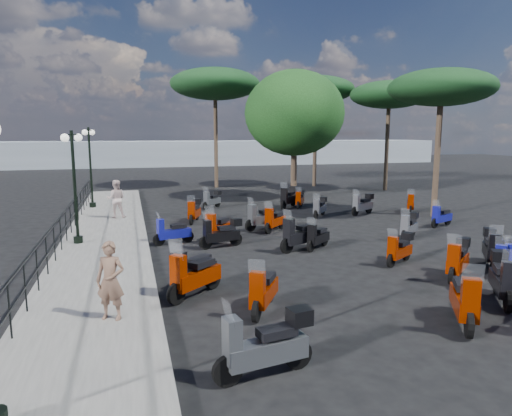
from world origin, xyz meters
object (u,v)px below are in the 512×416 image
object	(u,v)px
scooter_11	(212,200)
pine_2	(215,84)
scooter_6	(465,301)
scooter_7	(263,292)
scooter_13	(503,280)
scooter_20	(503,258)
scooter_4	(172,233)
pine_3	(441,88)
pine_1	(389,95)
scooter_29	(410,204)
scooter_15	(300,236)
scooter_28	(363,205)
lamp_post_1	(74,180)
scooter_16	(275,220)
scooter_9	(218,228)
scooter_3	(221,234)
scooter_0	(265,346)
scooter_19	(458,260)
scooter_17	(289,198)
woman	(110,281)
scooter_10	(262,218)
scooter_27	(441,217)
scooter_5	(194,212)
pine_0	(316,90)
scooter_2	(194,276)
scooter_14	(400,250)
lamp_post_2	(90,162)
broadleaf_tree	(295,113)
scooter_25	(491,249)
scooter_21	(409,227)
scooter_22	(320,208)
scooter_30	(512,257)
pedestrian_far	(116,199)
scooter_1	(192,273)
scooter_23	(300,199)

from	to	relation	value
scooter_11	pine_2	bearing A→B (deg)	-56.19
scooter_6	scooter_7	bearing A→B (deg)	6.07
scooter_13	scooter_20	size ratio (longest dim) A/B	1.29
scooter_4	pine_3	bearing A→B (deg)	-94.80
pine_1	scooter_29	bearing A→B (deg)	-113.71
scooter_15	scooter_28	size ratio (longest dim) A/B	1.15
scooter_4	pine_1	distance (m)	20.86
lamp_post_1	scooter_16	distance (m)	7.72
scooter_9	scooter_13	world-z (taller)	scooter_13
scooter_3	scooter_28	size ratio (longest dim) A/B	1.07
scooter_7	scooter_11	bearing A→B (deg)	-64.68
scooter_0	scooter_19	world-z (taller)	scooter_0
scooter_4	scooter_17	size ratio (longest dim) A/B	1.03
woman	scooter_10	bearing A→B (deg)	77.70
scooter_17	scooter_27	distance (m)	7.93
scooter_7	scooter_17	xyz separation A→B (m)	(5.41, 13.49, 0.07)
scooter_28	scooter_19	bearing A→B (deg)	138.98
scooter_15	scooter_19	bearing A→B (deg)	-167.66
scooter_5	scooter_6	distance (m)	13.21
scooter_5	pine_1	size ratio (longest dim) A/B	0.21
lamp_post_1	pine_0	xyz separation A→B (m)	(15.33, 15.24, 4.73)
scooter_2	scooter_15	bearing A→B (deg)	-89.97
lamp_post_1	scooter_15	bearing A→B (deg)	3.60
scooter_14	pine_1	size ratio (longest dim) A/B	0.18
scooter_0	pine_3	size ratio (longest dim) A/B	0.26
lamp_post_1	scooter_11	size ratio (longest dim) A/B	3.26
scooter_7	lamp_post_2	bearing A→B (deg)	-42.39
scooter_14	pine_1	world-z (taller)	pine_1
scooter_29	broadleaf_tree	distance (m)	8.83
scooter_15	broadleaf_tree	size ratio (longest dim) A/B	0.23
scooter_29	scooter_20	bearing A→B (deg)	103.56
scooter_9	scooter_25	size ratio (longest dim) A/B	0.94
scooter_10	scooter_21	bearing A→B (deg)	-144.81
scooter_28	scooter_22	bearing A→B (deg)	64.31
pine_2	scooter_22	bearing A→B (deg)	-79.33
scooter_2	broadleaf_tree	world-z (taller)	broadleaf_tree
scooter_7	scooter_28	bearing A→B (deg)	-96.82
scooter_3	scooter_19	size ratio (longest dim) A/B	1.14
scooter_30	pine_2	size ratio (longest dim) A/B	0.15
lamp_post_1	scooter_17	size ratio (longest dim) A/B	2.67
scooter_9	scooter_20	world-z (taller)	scooter_9
scooter_9	scooter_25	world-z (taller)	scooter_9
scooter_15	scooter_30	bearing A→B (deg)	-154.11
pedestrian_far	pine_3	distance (m)	15.78
pine_2	scooter_1	bearing A→B (deg)	-102.20
lamp_post_2	pine_2	xyz separation A→B (m)	(8.11, 8.25, 4.92)
lamp_post_1	scooter_11	world-z (taller)	lamp_post_1
lamp_post_1	scooter_6	size ratio (longest dim) A/B	2.35
scooter_10	scooter_23	size ratio (longest dim) A/B	1.25
scooter_13	scooter_28	size ratio (longest dim) A/B	1.06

